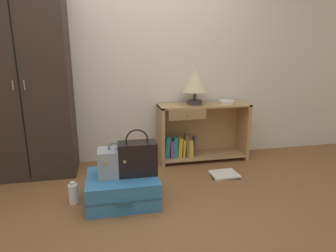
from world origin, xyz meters
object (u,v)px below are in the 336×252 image
bowl (227,102)px  suitcase_large (123,188)px  wardrobe (25,83)px  bottle (73,193)px  handbag (137,158)px  bookshelf (198,133)px  open_book_on_floor (224,174)px  train_case (115,162)px  table_lamp (195,82)px

bowl → suitcase_large: size_ratio=0.30×
wardrobe → suitcase_large: wardrobe is taller
wardrobe → suitcase_large: 1.49m
bowl → suitcase_large: (-1.31, -0.82, -0.59)m
wardrobe → bottle: wardrobe is taller
suitcase_large → handbag: 0.31m
bookshelf → suitcase_large: 1.32m
open_book_on_floor → train_case: bearing=-164.6°
train_case → bottle: train_case is taller
wardrobe → bottle: size_ratio=9.94×
bowl → bottle: size_ratio=0.93×
handbag → open_book_on_floor: size_ratio=1.19×
table_lamp → suitcase_large: 1.51m
train_case → bottle: size_ratio=1.55×
wardrobe → bottle: 1.27m
bookshelf → open_book_on_floor: 0.64m
bookshelf → table_lamp: bearing=-169.5°
suitcase_large → train_case: 0.25m
bowl → bottle: bowl is taller
wardrobe → table_lamp: wardrobe is taller
bottle → handbag: bearing=-4.5°
bowl → suitcase_large: bearing=-147.9°
bowl → train_case: 1.62m
bookshelf → handbag: 1.20m
bottle → open_book_on_floor: size_ratio=0.57×
bowl → bottle: bearing=-156.0°
suitcase_large → table_lamp: bearing=43.1°
train_case → handbag: bearing=-5.2°
wardrobe → open_book_on_floor: size_ratio=5.71×
table_lamp → bowl: table_lamp is taller
wardrobe → train_case: size_ratio=6.43×
train_case → open_book_on_floor: bearing=15.4°
open_book_on_floor → table_lamp: bearing=111.1°
bookshelf → suitcase_large: bookshelf is taller
bookshelf → table_lamp: table_lamp is taller
suitcase_large → handbag: bearing=0.9°
bottle → open_book_on_floor: (1.54, 0.29, -0.08)m
bookshelf → bowl: bearing=-8.2°
bookshelf → wardrobe: bearing=-178.1°
bowl → open_book_on_floor: size_ratio=0.53×
train_case → open_book_on_floor: (1.17, 0.32, -0.36)m
wardrobe → handbag: 1.45m
suitcase_large → bottle: suitcase_large is taller
bottle → table_lamp: bearing=31.1°
bookshelf → train_case: size_ratio=3.51×
suitcase_large → train_case: (-0.06, 0.02, 0.24)m
bowl → wardrobe: bearing=-179.6°
wardrobe → bowl: wardrobe is taller
bookshelf → table_lamp: (-0.06, -0.01, 0.62)m
bookshelf → open_book_on_floor: bearing=-75.5°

